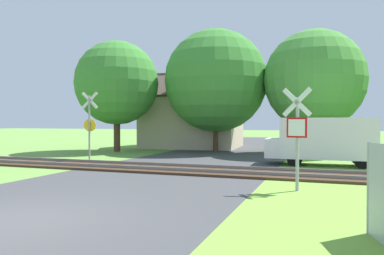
{
  "coord_description": "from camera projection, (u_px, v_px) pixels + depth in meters",
  "views": [
    {
      "loc": [
        6.04,
        -6.05,
        2.08
      ],
      "look_at": [
        0.5,
        9.49,
        1.8
      ],
      "focal_mm": 35.0,
      "sensor_mm": 36.0,
      "label": 1
    }
  ],
  "objects": [
    {
      "name": "ground_plane",
      "position": [
        16.0,
        221.0,
        7.76
      ],
      "size": [
        160.0,
        160.0,
        0.0
      ],
      "primitive_type": "plane",
      "color": "#6B9942"
    },
    {
      "name": "stop_sign_near",
      "position": [
        297.0,
        132.0,
        11.08
      ],
      "size": [
        0.87,
        0.21,
        3.08
      ],
      "rotation": [
        0.0,
        0.0,
        2.95
      ],
      "color": "#9E9EA5",
      "rests_on": "ground"
    },
    {
      "name": "rail_track",
      "position": [
        173.0,
        169.0,
        15.75
      ],
      "size": [
        60.0,
        2.6,
        0.22
      ],
      "color": "#422D1E",
      "rests_on": "ground"
    },
    {
      "name": "tree_center",
      "position": [
        216.0,
        81.0,
        25.77
      ],
      "size": [
        7.07,
        7.07,
        8.4
      ],
      "color": "#513823",
      "rests_on": "ground"
    },
    {
      "name": "mail_truck",
      "position": [
        323.0,
        139.0,
        17.52
      ],
      "size": [
        4.95,
        2.03,
        2.24
      ],
      "rotation": [
        0.0,
        0.0,
        1.6
      ],
      "color": "white",
      "rests_on": "ground"
    },
    {
      "name": "tree_right",
      "position": [
        314.0,
        80.0,
        23.5
      ],
      "size": [
        6.3,
        6.3,
        7.83
      ],
      "color": "#513823",
      "rests_on": "ground"
    },
    {
      "name": "crossing_sign_far",
      "position": [
        90.0,
        123.0,
        18.92
      ],
      "size": [
        0.87,
        0.19,
        3.57
      ],
      "rotation": [
        0.0,
        0.0,
        0.17
      ],
      "color": "#9E9EA5",
      "rests_on": "ground"
    },
    {
      "name": "house",
      "position": [
        194.0,
        120.0,
        29.93
      ],
      "size": [
        7.92,
        7.12,
        6.01
      ],
      "rotation": [
        0.0,
        0.0,
        0.07
      ],
      "color": "#C6B293",
      "rests_on": "ground"
    },
    {
      "name": "road_asphalt",
      "position": [
        76.0,
        202.0,
        9.64
      ],
      "size": [
        8.13,
        80.0,
        0.01
      ],
      "primitive_type": "cube",
      "color": "#424244",
      "rests_on": "ground"
    },
    {
      "name": "tree_left",
      "position": [
        117.0,
        83.0,
        25.67
      ],
      "size": [
        5.74,
        5.74,
        7.57
      ],
      "color": "#513823",
      "rests_on": "ground"
    }
  ]
}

